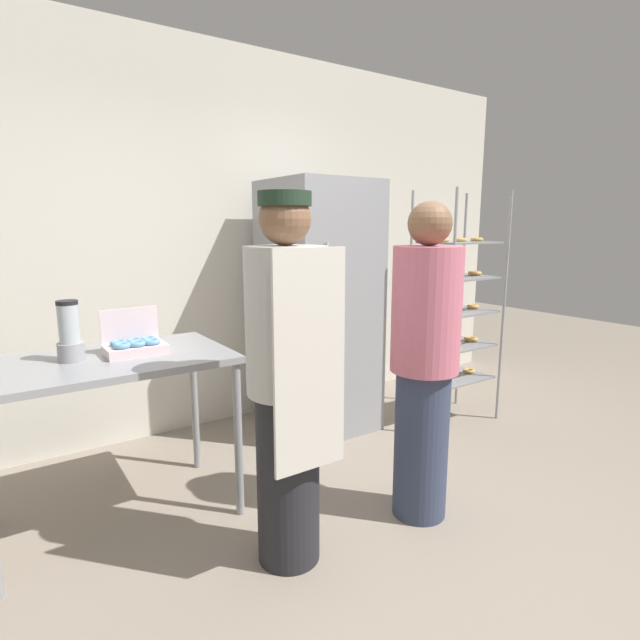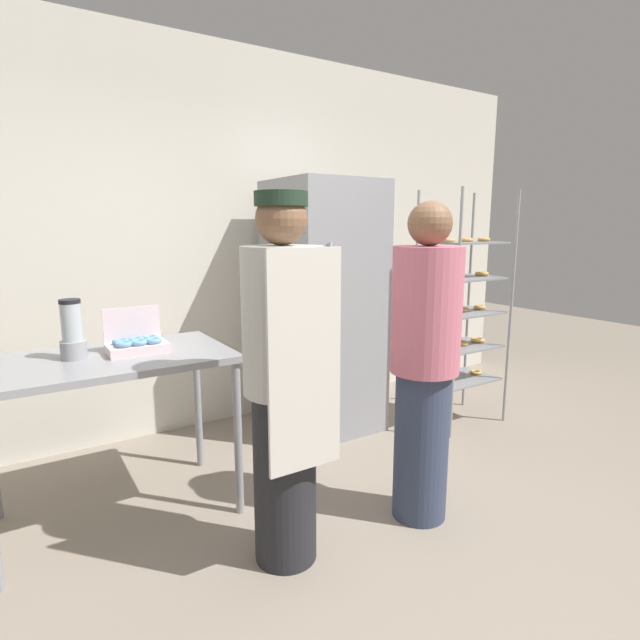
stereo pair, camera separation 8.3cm
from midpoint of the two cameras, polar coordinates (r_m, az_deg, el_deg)
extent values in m
plane|color=gray|center=(2.52, 9.52, -27.37)|extent=(14.00, 14.00, 0.00)
cube|color=silver|center=(3.95, -12.44, 8.86)|extent=(6.40, 0.12, 2.88)
cube|color=gray|center=(3.79, 1.04, 1.42)|extent=(0.71, 0.74, 1.88)
cube|color=gray|center=(3.50, 4.28, 0.92)|extent=(0.66, 0.02, 1.54)
cylinder|color=silver|center=(3.36, 1.89, 1.02)|extent=(0.02, 0.02, 0.92)
cylinder|color=#93969B|center=(3.68, 15.91, 0.25)|extent=(0.02, 0.02, 1.81)
cylinder|color=#93969B|center=(4.16, 21.53, 1.06)|extent=(0.02, 0.02, 1.81)
cylinder|color=#93969B|center=(3.97, 11.38, 1.19)|extent=(0.02, 0.02, 1.81)
cylinder|color=#93969B|center=(4.41, 17.12, 1.86)|extent=(0.02, 0.02, 1.81)
cube|color=gray|center=(4.17, 16.16, -6.44)|extent=(0.56, 0.39, 0.01)
torus|color=#DBA351|center=(4.03, 14.31, -6.67)|extent=(0.10, 0.10, 0.03)
torus|color=#DBA351|center=(4.31, 17.91, -5.70)|extent=(0.10, 0.10, 0.03)
cube|color=gray|center=(4.10, 16.35, -2.85)|extent=(0.56, 0.39, 0.01)
torus|color=#DBA351|center=(3.96, 14.49, -2.92)|extent=(0.11, 0.11, 0.03)
torus|color=#DBA351|center=(4.10, 16.37, -2.55)|extent=(0.11, 0.11, 0.03)
torus|color=#DBA351|center=(4.25, 18.12, -2.19)|extent=(0.11, 0.11, 0.03)
cube|color=gray|center=(4.05, 16.55, 0.85)|extent=(0.56, 0.39, 0.01)
torus|color=#DBA351|center=(3.90, 14.67, 0.92)|extent=(0.10, 0.10, 0.03)
torus|color=#DBA351|center=(4.05, 16.57, 1.17)|extent=(0.10, 0.10, 0.03)
torus|color=#DBA351|center=(4.20, 18.34, 1.39)|extent=(0.10, 0.10, 0.03)
cube|color=gray|center=(4.02, 16.76, 4.63)|extent=(0.56, 0.39, 0.01)
torus|color=#DBA351|center=(3.87, 14.86, 4.85)|extent=(0.11, 0.11, 0.03)
torus|color=#DBA351|center=(4.16, 18.55, 5.05)|extent=(0.11, 0.11, 0.03)
cube|color=gray|center=(4.00, 16.97, 8.46)|extent=(0.56, 0.39, 0.01)
torus|color=#DBA351|center=(3.85, 15.05, 8.79)|extent=(0.10, 0.10, 0.03)
torus|color=#DBA351|center=(4.00, 16.98, 8.75)|extent=(0.10, 0.10, 0.03)
torus|color=#DBA351|center=(4.15, 18.77, 8.71)|extent=(0.10, 0.10, 0.03)
cube|color=gray|center=(2.77, -22.23, -4.24)|extent=(1.20, 0.73, 0.04)
cylinder|color=gray|center=(2.77, -8.48, -13.30)|extent=(0.04, 0.04, 0.85)
cylinder|color=gray|center=(3.33, -13.09, -9.25)|extent=(0.04, 0.04, 0.85)
cube|color=silver|center=(2.78, -19.33, -3.06)|extent=(0.30, 0.18, 0.05)
cube|color=silver|center=(2.85, -19.92, -0.40)|extent=(0.29, 0.01, 0.18)
torus|color=#669EC6|center=(2.73, -20.75, -2.60)|extent=(0.09, 0.09, 0.03)
torus|color=#669EC6|center=(2.74, -19.22, -2.43)|extent=(0.09, 0.09, 0.03)
torus|color=#669EC6|center=(2.76, -17.71, -2.26)|extent=(0.09, 0.09, 0.03)
torus|color=#669EC6|center=(2.79, -21.04, -2.32)|extent=(0.09, 0.09, 0.03)
torus|color=#669EC6|center=(2.81, -19.54, -2.15)|extent=(0.09, 0.09, 0.03)
torus|color=#669EC6|center=(2.82, -18.06, -1.99)|extent=(0.09, 0.09, 0.03)
cylinder|color=#99999E|center=(2.78, -25.54, -3.09)|extent=(0.13, 0.13, 0.09)
cylinder|color=#B2BCC1|center=(2.75, -25.77, -0.24)|extent=(0.10, 0.10, 0.19)
cylinder|color=black|center=(2.74, -25.95, 1.93)|extent=(0.10, 0.10, 0.02)
cylinder|color=#232328|center=(2.42, -3.00, -17.42)|extent=(0.29, 0.29, 0.82)
cylinder|color=beige|center=(2.17, -3.19, -0.10)|extent=(0.36, 0.36, 0.65)
sphere|color=brown|center=(2.13, -3.32, 11.45)|extent=(0.22, 0.22, 0.22)
cube|color=beige|center=(2.05, -0.55, -4.89)|extent=(0.34, 0.02, 0.93)
cylinder|color=#1E3323|center=(2.14, -3.34, 13.67)|extent=(0.23, 0.23, 0.06)
cylinder|color=#333D56|center=(2.79, 12.33, -13.75)|extent=(0.29, 0.29, 0.81)
cylinder|color=#C6667A|center=(2.58, 12.97, 1.09)|extent=(0.35, 0.35, 0.64)
sphere|color=brown|center=(2.55, 13.38, 10.68)|extent=(0.22, 0.22, 0.22)
camera|label=1|loc=(0.04, -89.11, 0.17)|focal=28.00mm
camera|label=2|loc=(0.04, 90.89, -0.17)|focal=28.00mm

